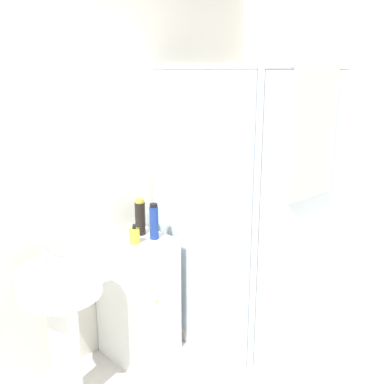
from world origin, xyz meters
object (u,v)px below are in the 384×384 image
(shampoo_bottle_tall_black, at_px, (140,217))
(sink, at_px, (62,308))
(shampoo_bottle_blue, at_px, (154,222))
(soap_dispenser, at_px, (134,236))

(shampoo_bottle_tall_black, bearing_deg, sink, -163.66)
(sink, distance_m, shampoo_bottle_tall_black, 0.79)
(shampoo_bottle_tall_black, xyz_separation_m, shampoo_bottle_blue, (0.02, -0.13, -0.00))
(shampoo_bottle_blue, bearing_deg, soap_dispenser, 171.16)
(sink, relative_size, soap_dispenser, 7.51)
(shampoo_bottle_blue, bearing_deg, sink, -173.84)
(sink, relative_size, shampoo_bottle_tall_black, 3.97)
(soap_dispenser, height_order, shampoo_bottle_blue, shampoo_bottle_blue)
(sink, relative_size, shampoo_bottle_blue, 4.06)
(sink, height_order, soap_dispenser, sink)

